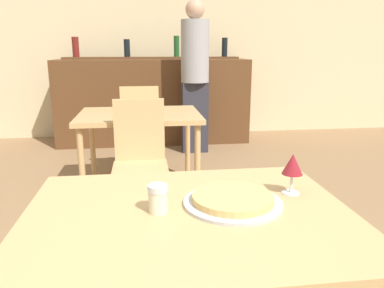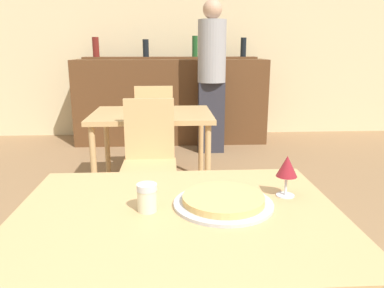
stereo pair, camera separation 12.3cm
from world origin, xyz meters
name	(u,v)px [view 1 (the left image)]	position (x,y,z in m)	size (l,w,h in m)	color
wall_back	(151,40)	(0.00, 4.50, 1.40)	(8.00, 0.05, 2.80)	beige
dining_table_near	(189,232)	(0.00, 0.00, 0.67)	(1.14, 0.89, 0.74)	tan
dining_table_far	(140,122)	(-0.18, 2.09, 0.65)	(1.05, 0.80, 0.73)	tan
bar_counter	(154,102)	(0.00, 4.00, 0.57)	(2.60, 0.56, 1.14)	brown
bar_back_shelf	(151,55)	(-0.02, 4.14, 1.20)	(2.39, 0.24, 0.31)	brown
chair_far_side_front	(140,154)	(-0.18, 1.52, 0.52)	(0.40, 0.40, 0.92)	tan
chair_far_side_back	(140,124)	(-0.18, 2.66, 0.52)	(0.40, 0.40, 0.92)	tan
pizza_tray	(233,200)	(0.17, 0.05, 0.76)	(0.36, 0.36, 0.04)	#B7B7BC
cheese_shaker	(158,198)	(-0.10, 0.01, 0.79)	(0.07, 0.07, 0.10)	beige
person_standing	(195,72)	(0.50, 3.42, 1.01)	(0.34, 0.34, 1.84)	#2D2D38
wine_glass	(293,165)	(0.42, 0.12, 0.85)	(0.08, 0.08, 0.16)	silver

